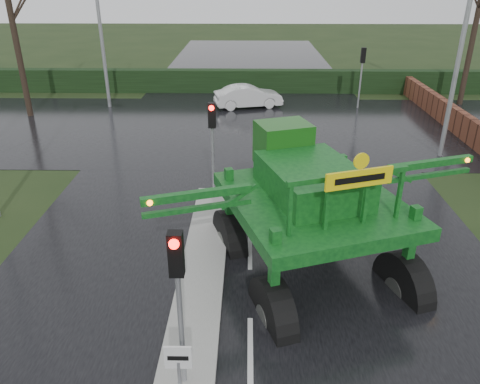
{
  "coord_description": "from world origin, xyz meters",
  "views": [
    {
      "loc": [
        -0.08,
        -7.73,
        7.47
      ],
      "look_at": [
        -0.29,
        3.82,
        2.0
      ],
      "focal_mm": 35.0,
      "sensor_mm": 36.0,
      "label": 1
    }
  ],
  "objects_px": {
    "keep_left_sign": "(179,366)",
    "traffic_signal_mid": "(212,130)",
    "street_light_left_far": "(103,1)",
    "white_sedan": "(248,107)",
    "street_light_right": "(460,13)",
    "traffic_signal_near": "(178,279)",
    "crop_sprayer": "(272,225)",
    "traffic_signal_far": "(362,64)"
  },
  "relations": [
    {
      "from": "keep_left_sign",
      "to": "traffic_signal_mid",
      "type": "bearing_deg",
      "value": 90.0
    },
    {
      "from": "street_light_left_far",
      "to": "white_sedan",
      "type": "bearing_deg",
      "value": 0.2
    },
    {
      "from": "traffic_signal_mid",
      "to": "white_sedan",
      "type": "distance_m",
      "value": 12.86
    },
    {
      "from": "traffic_signal_mid",
      "to": "white_sedan",
      "type": "bearing_deg",
      "value": 84.51
    },
    {
      "from": "street_light_right",
      "to": "white_sedan",
      "type": "distance_m",
      "value": 13.0
    },
    {
      "from": "keep_left_sign",
      "to": "traffic_signal_near",
      "type": "distance_m",
      "value": 1.61
    },
    {
      "from": "crop_sprayer",
      "to": "keep_left_sign",
      "type": "bearing_deg",
      "value": -140.67
    },
    {
      "from": "street_light_left_far",
      "to": "traffic_signal_far",
      "type": "bearing_deg",
      "value": 0.03
    },
    {
      "from": "street_light_right",
      "to": "street_light_left_far",
      "type": "distance_m",
      "value": 18.24
    },
    {
      "from": "street_light_right",
      "to": "white_sedan",
      "type": "relative_size",
      "value": 2.49
    },
    {
      "from": "traffic_signal_near",
      "to": "street_light_left_far",
      "type": "distance_m",
      "value": 22.37
    },
    {
      "from": "traffic_signal_mid",
      "to": "street_light_left_far",
      "type": "relative_size",
      "value": 0.35
    },
    {
      "from": "traffic_signal_mid",
      "to": "crop_sprayer",
      "type": "xyz_separation_m",
      "value": [
        1.76,
        -6.19,
        -0.21
      ]
    },
    {
      "from": "traffic_signal_near",
      "to": "white_sedan",
      "type": "height_order",
      "value": "traffic_signal_near"
    },
    {
      "from": "traffic_signal_near",
      "to": "white_sedan",
      "type": "xyz_separation_m",
      "value": [
        1.21,
        21.04,
        -2.59
      ]
    },
    {
      "from": "traffic_signal_far",
      "to": "street_light_right",
      "type": "distance_m",
      "value": 8.86
    },
    {
      "from": "traffic_signal_near",
      "to": "traffic_signal_mid",
      "type": "height_order",
      "value": "same"
    },
    {
      "from": "street_light_right",
      "to": "traffic_signal_far",
      "type": "bearing_deg",
      "value": 101.95
    },
    {
      "from": "traffic_signal_far",
      "to": "street_light_left_far",
      "type": "height_order",
      "value": "street_light_left_far"
    },
    {
      "from": "traffic_signal_far",
      "to": "white_sedan",
      "type": "height_order",
      "value": "traffic_signal_far"
    },
    {
      "from": "traffic_signal_far",
      "to": "street_light_right",
      "type": "relative_size",
      "value": 0.35
    },
    {
      "from": "keep_left_sign",
      "to": "traffic_signal_near",
      "type": "height_order",
      "value": "traffic_signal_near"
    },
    {
      "from": "street_light_right",
      "to": "street_light_left_far",
      "type": "height_order",
      "value": "same"
    },
    {
      "from": "traffic_signal_far",
      "to": "crop_sprayer",
      "type": "bearing_deg",
      "value": 72.09
    },
    {
      "from": "traffic_signal_near",
      "to": "crop_sprayer",
      "type": "relative_size",
      "value": 0.41
    },
    {
      "from": "street_light_left_far",
      "to": "street_light_right",
      "type": "bearing_deg",
      "value": -26.02
    },
    {
      "from": "traffic_signal_far",
      "to": "street_light_left_far",
      "type": "xyz_separation_m",
      "value": [
        -14.69,
        -0.01,
        3.4
      ]
    },
    {
      "from": "street_light_left_far",
      "to": "traffic_signal_mid",
      "type": "bearing_deg",
      "value": -61.14
    },
    {
      "from": "white_sedan",
      "to": "crop_sprayer",
      "type": "bearing_deg",
      "value": 167.8
    },
    {
      "from": "street_light_right",
      "to": "crop_sprayer",
      "type": "distance_m",
      "value": 13.69
    },
    {
      "from": "white_sedan",
      "to": "street_light_left_far",
      "type": "bearing_deg",
      "value": 76.32
    },
    {
      "from": "street_light_left_far",
      "to": "crop_sprayer",
      "type": "xyz_separation_m",
      "value": [
        8.65,
        -18.7,
        -3.61
      ]
    },
    {
      "from": "traffic_signal_near",
      "to": "traffic_signal_far",
      "type": "relative_size",
      "value": 1.0
    },
    {
      "from": "keep_left_sign",
      "to": "traffic_signal_near",
      "type": "relative_size",
      "value": 0.38
    },
    {
      "from": "street_light_left_far",
      "to": "traffic_signal_near",
      "type": "bearing_deg",
      "value": -71.83
    },
    {
      "from": "crop_sprayer",
      "to": "white_sedan",
      "type": "distance_m",
      "value": 18.88
    },
    {
      "from": "traffic_signal_mid",
      "to": "traffic_signal_near",
      "type": "bearing_deg",
      "value": -90.0
    },
    {
      "from": "keep_left_sign",
      "to": "white_sedan",
      "type": "distance_m",
      "value": 21.59
    },
    {
      "from": "traffic_signal_mid",
      "to": "street_light_left_far",
      "type": "height_order",
      "value": "street_light_left_far"
    },
    {
      "from": "traffic_signal_near",
      "to": "white_sedan",
      "type": "bearing_deg",
      "value": 86.72
    },
    {
      "from": "street_light_left_far",
      "to": "crop_sprayer",
      "type": "relative_size",
      "value": 1.16
    },
    {
      "from": "street_light_right",
      "to": "white_sedan",
      "type": "bearing_deg",
      "value": 135.92
    }
  ]
}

